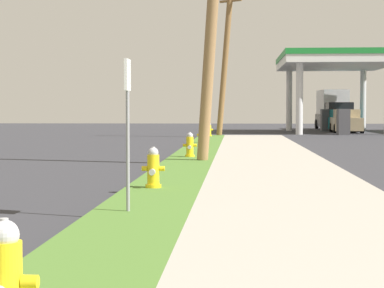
# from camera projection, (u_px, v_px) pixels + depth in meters

# --- Properties ---
(fire_hydrant_nearest) EXTENTS (0.42, 0.38, 0.74)m
(fire_hydrant_nearest) POSITION_uv_depth(u_px,v_px,m) (4.00, 286.00, 4.37)
(fire_hydrant_nearest) COLOR yellow
(fire_hydrant_nearest) RESTS_ON grass_verge
(fire_hydrant_second) EXTENTS (0.42, 0.38, 0.74)m
(fire_hydrant_second) POSITION_uv_depth(u_px,v_px,m) (153.00, 170.00, 12.81)
(fire_hydrant_second) COLOR yellow
(fire_hydrant_second) RESTS_ON grass_verge
(fire_hydrant_third) EXTENTS (0.42, 0.37, 0.74)m
(fire_hydrant_third) POSITION_uv_depth(u_px,v_px,m) (190.00, 146.00, 21.29)
(fire_hydrant_third) COLOR yellow
(fire_hydrant_third) RESTS_ON grass_verge
(fire_hydrant_fourth) EXTENTS (0.42, 0.37, 0.74)m
(fire_hydrant_fourth) POSITION_uv_depth(u_px,v_px,m) (202.00, 135.00, 30.26)
(fire_hydrant_fourth) COLOR yellow
(fire_hydrant_fourth) RESTS_ON grass_verge
(fire_hydrant_fifth) EXTENTS (0.42, 0.38, 0.74)m
(fire_hydrant_fifth) POSITION_uv_depth(u_px,v_px,m) (209.00, 130.00, 38.09)
(fire_hydrant_fifth) COLOR yellow
(fire_hydrant_fifth) RESTS_ON grass_verge
(utility_pole_background) EXTENTS (1.49, 1.03, 8.08)m
(utility_pole_background) POSITION_uv_depth(u_px,v_px,m) (225.00, 61.00, 39.27)
(utility_pole_background) COLOR olive
(utility_pole_background) RESTS_ON grass_verge
(street_sign_post) EXTENTS (0.05, 0.36, 2.12)m
(street_sign_post) POSITION_uv_depth(u_px,v_px,m) (128.00, 103.00, 9.78)
(street_sign_post) COLOR gray
(street_sign_post) RESTS_ON grass_verge
(car_tan_by_near_pump) EXTENTS (2.15, 4.59, 1.57)m
(car_tan_by_near_pump) POSITION_uv_depth(u_px,v_px,m) (346.00, 122.00, 47.80)
(car_tan_by_near_pump) COLOR tan
(car_tan_by_near_pump) RESTS_ON ground
(car_teal_by_far_pump) EXTENTS (2.19, 4.61, 1.57)m
(car_teal_by_far_pump) POSITION_uv_depth(u_px,v_px,m) (341.00, 121.00, 51.28)
(car_teal_by_far_pump) COLOR #197075
(car_teal_by_far_pump) RESTS_ON ground
(truck_black_at_forecourt) EXTENTS (2.34, 6.47, 3.11)m
(truck_black_at_forecourt) POSITION_uv_depth(u_px,v_px,m) (334.00, 111.00, 55.19)
(truck_black_at_forecourt) COLOR black
(truck_black_at_forecourt) RESTS_ON ground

